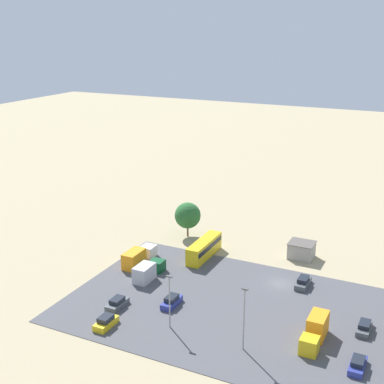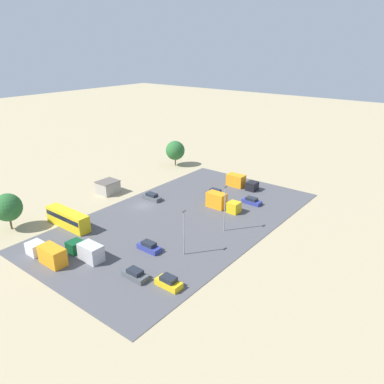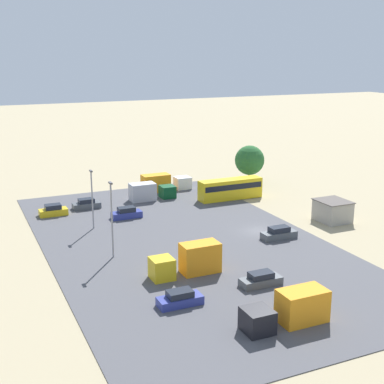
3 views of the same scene
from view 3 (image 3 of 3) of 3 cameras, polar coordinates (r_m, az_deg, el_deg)
The scene contains 17 objects.
ground_plane at distance 72.89m, azimuth 7.17°, elevation -4.22°, with size 400.00×400.00×0.00m, color tan.
parking_lot_surface at distance 68.02m, azimuth -0.88°, elevation -5.46°, with size 59.51×33.68×0.08m.
shed_building at distance 78.93m, azimuth 14.77°, elevation -1.95°, with size 4.70×4.21×3.05m.
bus at distance 87.88m, azimuth 4.11°, elevation 0.41°, with size 2.54×10.73×3.30m.
parked_car_0 at distance 81.61m, azimuth -14.58°, elevation -1.95°, with size 1.90×4.09×1.66m.
parked_car_1 at distance 51.92m, azimuth -1.30°, elevation -11.33°, with size 1.82×4.33×1.48m.
parked_car_2 at distance 78.36m, azimuth -6.99°, elevation -2.28°, with size 1.76×4.37×1.62m.
parked_car_3 at distance 70.23m, azimuth 9.26°, elevation -4.39°, with size 1.80×4.65×1.59m.
parked_car_4 at distance 56.40m, azimuth 7.35°, elevation -9.27°, with size 1.77×4.43×1.44m.
parked_car_5 at distance 84.11m, azimuth -11.19°, elevation -1.29°, with size 1.84×4.22×1.54m.
parked_truck_0 at distance 58.32m, azimuth -0.27°, elevation -7.33°, with size 2.35×7.77×3.32m.
parked_truck_1 at distance 49.05m, azimuth 10.40°, elevation -12.25°, with size 2.55×8.03×2.98m.
parked_truck_2 at distance 87.55m, azimuth -4.53°, elevation 0.02°, with size 2.48×7.52×2.84m.
parked_truck_3 at distance 93.05m, azimuth -3.06°, elevation 0.97°, with size 2.45×8.76×2.99m.
tree_near_shed at distance 97.31m, azimuth 6.16°, elevation 3.39°, with size 5.34×5.34×7.23m.
light_pole_lot_centre at distance 73.40m, azimuth -10.60°, elevation -0.48°, with size 0.90×0.28×8.14m.
light_pole_lot_edge at distance 62.48m, azimuth -8.56°, elevation -2.62°, with size 0.90×0.28×9.09m.
Camera 3 is at (-58.64, 36.38, 23.45)m, focal length 50.00 mm.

